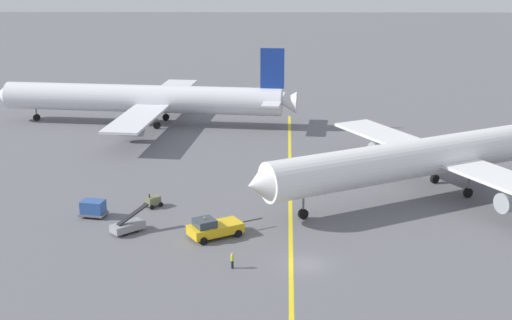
{
  "coord_description": "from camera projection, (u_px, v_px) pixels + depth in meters",
  "views": [
    {
      "loc": [
        -4.5,
        -70.87,
        33.14
      ],
      "look_at": [
        -5.83,
        25.79,
        4.0
      ],
      "focal_mm": 50.31,
      "sensor_mm": 36.0,
      "label": 1
    }
  ],
  "objects": [
    {
      "name": "ground_crew_marshaller_foreground",
      "position": [
        232.0,
        260.0,
        76.21
      ],
      "size": [
        0.36,
        0.49,
        1.76
      ],
      "color": "black",
      "rests_on": "ground"
    },
    {
      "name": "airliner_at_gate_left",
      "position": [
        145.0,
        99.0,
        136.39
      ],
      "size": [
        59.03,
        47.11,
        15.0
      ],
      "color": "silver",
      "rests_on": "ground"
    },
    {
      "name": "gse_belt_loader_portside",
      "position": [
        128.0,
        226.0,
        85.79
      ],
      "size": [
        4.49,
        4.22,
        3.02
      ],
      "color": "gray",
      "rests_on": "ground"
    },
    {
      "name": "gse_container_dolly_flat",
      "position": [
        93.0,
        208.0,
        90.58
      ],
      "size": [
        3.58,
        2.8,
        2.15
      ],
      "color": "slate",
      "rests_on": "ground"
    },
    {
      "name": "gse_gpu_cart_small",
      "position": [
        153.0,
        201.0,
        94.15
      ],
      "size": [
        2.62,
        2.62,
        1.9
      ],
      "color": "#666B4C",
      "rests_on": "ground"
    },
    {
      "name": "pushback_tug",
      "position": [
        214.0,
        228.0,
        84.33
      ],
      "size": [
        8.98,
        6.13,
        2.75
      ],
      "color": "gold",
      "rests_on": "ground"
    },
    {
      "name": "taxiway_stripe",
      "position": [
        291.0,
        229.0,
        86.94
      ],
      "size": [
        3.9,
        119.97,
        0.01
      ],
      "primitive_type": "cube",
      "rotation": [
        0.0,
        0.0,
        -0.03
      ],
      "color": "yellow",
      "rests_on": "ground"
    },
    {
      "name": "airliner_being_pushed",
      "position": [
        437.0,
        156.0,
        97.93
      ],
      "size": [
        52.28,
        44.52,
        16.3
      ],
      "color": "white",
      "rests_on": "ground"
    },
    {
      "name": "ground_plane",
      "position": [
        307.0,
        265.0,
        77.35
      ],
      "size": [
        600.0,
        600.0,
        0.0
      ],
      "primitive_type": "plane",
      "color": "slate"
    }
  ]
}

